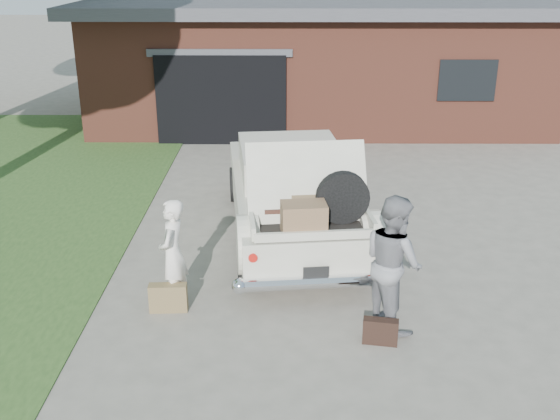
{
  "coord_description": "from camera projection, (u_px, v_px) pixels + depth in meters",
  "views": [
    {
      "loc": [
        0.06,
        -7.98,
        4.47
      ],
      "look_at": [
        0.0,
        0.6,
        1.1
      ],
      "focal_mm": 42.0,
      "sensor_mm": 36.0,
      "label": 1
    }
  ],
  "objects": [
    {
      "name": "suitcase_left",
      "position": [
        168.0,
        298.0,
        8.72
      ],
      "size": [
        0.51,
        0.18,
        0.39
      ],
      "primitive_type": "cube",
      "rotation": [
        0.0,
        0.0,
        0.05
      ],
      "color": "olive",
      "rests_on": "ground"
    },
    {
      "name": "suitcase_right",
      "position": [
        380.0,
        331.0,
        8.0
      ],
      "size": [
        0.45,
        0.21,
        0.33
      ],
      "primitive_type": "cube",
      "rotation": [
        0.0,
        0.0,
        -0.17
      ],
      "color": "black",
      "rests_on": "ground"
    },
    {
      "name": "ground",
      "position": [
        280.0,
        300.0,
        9.07
      ],
      "size": [
        90.0,
        90.0,
        0.0
      ],
      "primitive_type": "plane",
      "color": "gray",
      "rests_on": "ground"
    },
    {
      "name": "woman_left",
      "position": [
        173.0,
        253.0,
        8.71
      ],
      "size": [
        0.42,
        0.59,
        1.5
      ],
      "primitive_type": "imported",
      "rotation": [
        0.0,
        0.0,
        -1.68
      ],
      "color": "white",
      "rests_on": "ground"
    },
    {
      "name": "sedan",
      "position": [
        293.0,
        193.0,
        10.87
      ],
      "size": [
        2.54,
        5.36,
        2.01
      ],
      "rotation": [
        0.0,
        0.0,
        0.11
      ],
      "color": "beige",
      "rests_on": "ground"
    },
    {
      "name": "house",
      "position": [
        316.0,
        56.0,
        19.13
      ],
      "size": [
        12.8,
        7.8,
        3.3
      ],
      "color": "brown",
      "rests_on": "ground"
    },
    {
      "name": "woman_right",
      "position": [
        393.0,
        262.0,
        8.16
      ],
      "size": [
        0.96,
        1.06,
        1.76
      ],
      "primitive_type": "imported",
      "rotation": [
        0.0,
        0.0,
        2.0
      ],
      "color": "gray",
      "rests_on": "ground"
    }
  ]
}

